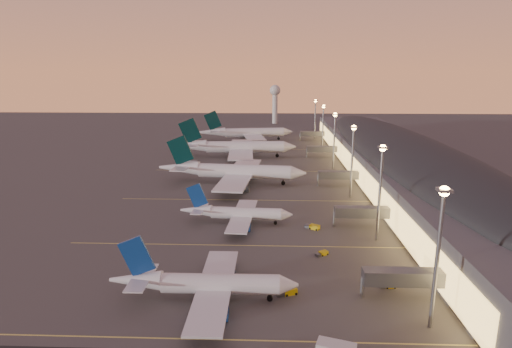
# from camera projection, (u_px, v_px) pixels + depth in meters

# --- Properties ---
(ground) EXTENTS (700.00, 700.00, 0.00)m
(ground) POSITION_uv_depth(u_px,v_px,m) (242.00, 238.00, 115.68)
(ground) COLOR #44423F
(airliner_narrow_south) EXTENTS (37.20, 33.08, 13.34)m
(airliner_narrow_south) POSITION_uv_depth(u_px,v_px,m) (204.00, 284.00, 83.78)
(airliner_narrow_south) COLOR silver
(airliner_narrow_south) RESTS_ON ground
(airliner_narrow_north) EXTENTS (33.55, 29.99, 11.99)m
(airliner_narrow_north) POSITION_uv_depth(u_px,v_px,m) (236.00, 213.00, 126.31)
(airliner_narrow_north) COLOR silver
(airliner_narrow_north) RESTS_ON ground
(airliner_wide_near) EXTENTS (59.95, 54.86, 19.17)m
(airliner_wide_near) POSITION_uv_depth(u_px,v_px,m) (232.00, 171.00, 170.96)
(airliner_wide_near) COLOR silver
(airliner_wide_near) RESTS_ON ground
(airliner_wide_mid) EXTENTS (64.97, 59.23, 20.79)m
(airliner_wide_mid) POSITION_uv_depth(u_px,v_px,m) (234.00, 147.00, 222.39)
(airliner_wide_mid) COLOR silver
(airliner_wide_mid) RESTS_ON ground
(airliner_wide_far) EXTENTS (61.33, 56.59, 19.68)m
(airliner_wide_far) POSITION_uv_depth(u_px,v_px,m) (246.00, 133.00, 276.16)
(airliner_wide_far) COLOR silver
(airliner_wide_far) RESTS_ON ground
(terminal_building) EXTENTS (56.35, 255.00, 17.46)m
(terminal_building) POSITION_uv_depth(u_px,v_px,m) (399.00, 156.00, 181.70)
(terminal_building) COLOR #4B4C50
(terminal_building) RESTS_ON ground
(light_masts) EXTENTS (2.20, 217.20, 25.90)m
(light_masts) POSITION_uv_depth(u_px,v_px,m) (342.00, 138.00, 173.34)
(light_masts) COLOR gray
(light_masts) RESTS_ON ground
(radar_tower) EXTENTS (9.00, 9.00, 32.50)m
(radar_tower) POSITION_uv_depth(u_px,v_px,m) (275.00, 98.00, 362.67)
(radar_tower) COLOR silver
(radar_tower) RESTS_ON ground
(lane_markings) EXTENTS (90.00, 180.36, 0.00)m
(lane_markings) POSITION_uv_depth(u_px,v_px,m) (250.00, 196.00, 154.53)
(lane_markings) COLOR #D8C659
(lane_markings) RESTS_ON ground
(baggage_tug_a) EXTENTS (4.48, 3.06, 1.25)m
(baggage_tug_a) POSITION_uv_depth(u_px,v_px,m) (287.00, 292.00, 86.50)
(baggage_tug_a) COLOR gold
(baggage_tug_a) RESTS_ON ground
(baggage_tug_b) EXTENTS (3.37, 1.63, 0.98)m
(baggage_tug_b) POSITION_uv_depth(u_px,v_px,m) (388.00, 285.00, 89.31)
(baggage_tug_b) COLOR gold
(baggage_tug_b) RESTS_ON ground
(baggage_tug_c) EXTENTS (4.43, 3.68, 1.26)m
(baggage_tug_c) POSITION_uv_depth(u_px,v_px,m) (313.00, 227.00, 122.38)
(baggage_tug_c) COLOR gold
(baggage_tug_c) RESTS_ON ground
(baggage_tug_d) EXTENTS (3.47, 2.94, 0.99)m
(baggage_tug_d) POSITION_uv_depth(u_px,v_px,m) (322.00, 253.00, 104.82)
(baggage_tug_d) COLOR gold
(baggage_tug_d) RESTS_ON ground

